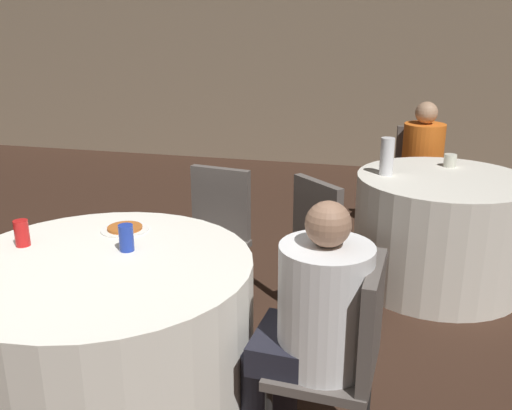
{
  "coord_description": "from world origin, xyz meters",
  "views": [
    {
      "loc": [
        1.22,
        -1.87,
        1.76
      ],
      "look_at": [
        0.56,
        0.77,
        0.86
      ],
      "focal_mm": 40.0,
      "sensor_mm": 36.0,
      "label": 1
    }
  ],
  "objects_px": {
    "chair_far_north": "(419,171)",
    "person_white_shirt": "(307,332)",
    "table_far": "(439,231)",
    "table_near": "(108,339)",
    "soda_can_red": "(22,233)",
    "bottle_far": "(387,156)",
    "person_orange_shirt": "(423,173)",
    "pizza_plate_near": "(125,229)",
    "chair_near_north": "(215,228)",
    "soda_can_blue": "(126,238)",
    "chair_far_southwest": "(328,238)",
    "chair_near_east": "(347,348)"
  },
  "relations": [
    {
      "from": "chair_far_north",
      "to": "person_white_shirt",
      "type": "distance_m",
      "value": 2.85
    },
    {
      "from": "chair_far_north",
      "to": "table_far",
      "type": "bearing_deg",
      "value": 90.0
    },
    {
      "from": "table_near",
      "to": "soda_can_red",
      "type": "distance_m",
      "value": 0.62
    },
    {
      "from": "bottle_far",
      "to": "chair_far_north",
      "type": "bearing_deg",
      "value": 75.69
    },
    {
      "from": "table_near",
      "to": "person_orange_shirt",
      "type": "distance_m",
      "value": 2.96
    },
    {
      "from": "bottle_far",
      "to": "pizza_plate_near",
      "type": "bearing_deg",
      "value": -131.69
    },
    {
      "from": "chair_near_north",
      "to": "bottle_far",
      "type": "bearing_deg",
      "value": -135.74
    },
    {
      "from": "chair_near_north",
      "to": "person_white_shirt",
      "type": "height_order",
      "value": "person_white_shirt"
    },
    {
      "from": "table_near",
      "to": "soda_can_blue",
      "type": "height_order",
      "value": "soda_can_blue"
    },
    {
      "from": "person_white_shirt",
      "to": "pizza_plate_near",
      "type": "xyz_separation_m",
      "value": [
        -0.98,
        0.44,
        0.18
      ]
    },
    {
      "from": "chair_far_southwest",
      "to": "bottle_far",
      "type": "relative_size",
      "value": 3.6
    },
    {
      "from": "soda_can_red",
      "to": "pizza_plate_near",
      "type": "bearing_deg",
      "value": 39.24
    },
    {
      "from": "table_near",
      "to": "soda_can_red",
      "type": "relative_size",
      "value": 10.78
    },
    {
      "from": "chair_near_north",
      "to": "person_orange_shirt",
      "type": "bearing_deg",
      "value": -120.28
    },
    {
      "from": "table_far",
      "to": "bottle_far",
      "type": "distance_m",
      "value": 0.63
    },
    {
      "from": "chair_far_north",
      "to": "soda_can_red",
      "type": "height_order",
      "value": "chair_far_north"
    },
    {
      "from": "chair_near_east",
      "to": "pizza_plate_near",
      "type": "height_order",
      "value": "chair_near_east"
    },
    {
      "from": "chair_near_north",
      "to": "chair_near_east",
      "type": "xyz_separation_m",
      "value": [
        0.9,
        -1.13,
        0.0
      ]
    },
    {
      "from": "person_white_shirt",
      "to": "bottle_far",
      "type": "xyz_separation_m",
      "value": [
        0.24,
        1.81,
        0.3
      ]
    },
    {
      "from": "soda_can_blue",
      "to": "table_far",
      "type": "bearing_deg",
      "value": 47.99
    },
    {
      "from": "chair_near_north",
      "to": "chair_near_east",
      "type": "relative_size",
      "value": 1.0
    },
    {
      "from": "chair_far_southwest",
      "to": "chair_far_north",
      "type": "relative_size",
      "value": 1.0
    },
    {
      "from": "chair_near_east",
      "to": "soda_can_blue",
      "type": "bearing_deg",
      "value": 81.81
    },
    {
      "from": "soda_can_blue",
      "to": "soda_can_red",
      "type": "height_order",
      "value": "same"
    },
    {
      "from": "table_near",
      "to": "bottle_far",
      "type": "bearing_deg",
      "value": 56.74
    },
    {
      "from": "chair_far_north",
      "to": "bottle_far",
      "type": "distance_m",
      "value": 1.09
    },
    {
      "from": "chair_far_north",
      "to": "soda_can_red",
      "type": "relative_size",
      "value": 7.33
    },
    {
      "from": "soda_can_blue",
      "to": "soda_can_red",
      "type": "relative_size",
      "value": 1.0
    },
    {
      "from": "chair_near_east",
      "to": "person_white_shirt",
      "type": "height_order",
      "value": "person_white_shirt"
    },
    {
      "from": "table_near",
      "to": "table_far",
      "type": "distance_m",
      "value": 2.34
    },
    {
      "from": "person_orange_shirt",
      "to": "soda_can_red",
      "type": "xyz_separation_m",
      "value": [
        -1.86,
        -2.5,
        0.25
      ]
    },
    {
      "from": "chair_near_north",
      "to": "person_orange_shirt",
      "type": "height_order",
      "value": "person_orange_shirt"
    },
    {
      "from": "bottle_far",
      "to": "chair_near_north",
      "type": "bearing_deg",
      "value": -144.8
    },
    {
      "from": "table_near",
      "to": "chair_far_north",
      "type": "xyz_separation_m",
      "value": [
        1.4,
        2.75,
        0.16
      ]
    },
    {
      "from": "table_far",
      "to": "pizza_plate_near",
      "type": "bearing_deg",
      "value": -138.8
    },
    {
      "from": "chair_far_north",
      "to": "bottle_far",
      "type": "relative_size",
      "value": 3.6
    },
    {
      "from": "soda_can_red",
      "to": "bottle_far",
      "type": "xyz_separation_m",
      "value": [
        1.58,
        1.66,
        0.06
      ]
    },
    {
      "from": "chair_near_north",
      "to": "bottle_far",
      "type": "xyz_separation_m",
      "value": [
        0.98,
        0.69,
        0.34
      ]
    },
    {
      "from": "table_near",
      "to": "person_orange_shirt",
      "type": "bearing_deg",
      "value": 61.19
    },
    {
      "from": "table_far",
      "to": "person_orange_shirt",
      "type": "relative_size",
      "value": 1.01
    },
    {
      "from": "table_far",
      "to": "chair_near_north",
      "type": "xyz_separation_m",
      "value": [
        -1.36,
        -0.72,
        0.16
      ]
    },
    {
      "from": "table_near",
      "to": "person_white_shirt",
      "type": "distance_m",
      "value": 0.93
    },
    {
      "from": "person_orange_shirt",
      "to": "chair_far_north",
      "type": "bearing_deg",
      "value": -90.0
    },
    {
      "from": "table_near",
      "to": "soda_can_blue",
      "type": "distance_m",
      "value": 0.47
    },
    {
      "from": "soda_can_red",
      "to": "table_far",
      "type": "bearing_deg",
      "value": 40.85
    },
    {
      "from": "chair_far_southwest",
      "to": "pizza_plate_near",
      "type": "xyz_separation_m",
      "value": [
        -0.93,
        -0.68,
        0.23
      ]
    },
    {
      "from": "chair_near_north",
      "to": "soda_can_red",
      "type": "bearing_deg",
      "value": 67.27
    },
    {
      "from": "chair_near_east",
      "to": "soda_can_blue",
      "type": "height_order",
      "value": "chair_near_east"
    },
    {
      "from": "chair_near_north",
      "to": "chair_far_north",
      "type": "xyz_separation_m",
      "value": [
        1.23,
        1.69,
        0.0
      ]
    },
    {
      "from": "bottle_far",
      "to": "person_white_shirt",
      "type": "bearing_deg",
      "value": -97.42
    }
  ]
}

